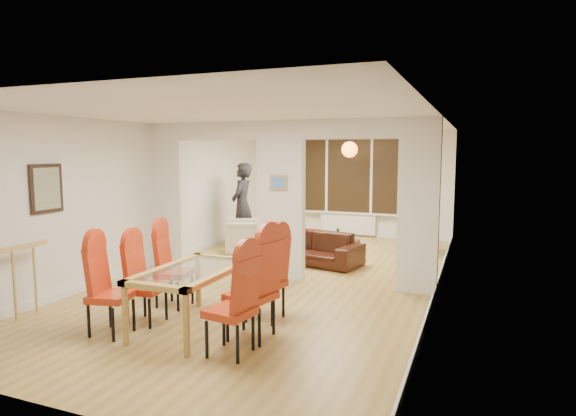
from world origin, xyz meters
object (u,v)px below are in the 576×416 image
Objects in this scene: dining_chair_la at (110,289)px; armchair at (245,237)px; person at (242,205)px; dining_chair_rc at (265,277)px; dining_chair_lb at (146,282)px; dining_chair_rb at (251,288)px; sofa at (308,247)px; bowl at (337,238)px; dining_table at (193,298)px; television at (424,241)px; dining_chair_ra at (230,304)px; dining_chair_lc at (174,268)px; coffee_table at (337,245)px; bottle at (338,234)px.

armchair is at bearing 84.53° from dining_chair_la.
person reaches higher than dining_chair_la.
dining_chair_rc is (1.44, 1.10, 0.01)m from dining_chair_la.
dining_chair_rb reaches higher than dining_chair_lb.
person is at bearing 131.28° from dining_chair_rb.
dining_chair_la is 4.38m from sofa.
dining_chair_rc is 5.46× the size of bowl.
person is at bearing 110.26° from dining_table.
dining_table is 5.83m from television.
armchair is (-1.33, 3.99, -0.00)m from dining_table.
dining_chair_la is at bearing -169.90° from dining_chair_ra.
dining_table is 5.20m from bowl.
sofa is at bearing 112.80° from dining_chair_rb.
sofa is (-0.63, 4.26, -0.24)m from dining_chair_ra.
coffee_table is at bearing 65.15° from dining_chair_lc.
armchair is at bearing -176.51° from sofa.
person is (-1.86, 0.90, 0.63)m from sofa.
armchair is 0.43× the size of person.
sofa reaches higher than bottle.
bowl is at bearing 86.82° from dining_table.
sofa is 1.09× the size of person.
bottle is at bearing 74.23° from dining_chair_lb.
dining_table is 1.44× the size of dining_chair_ra.
bottle is 1.32× the size of bowl.
dining_chair_la reaches higher than dining_table.
armchair is at bearing 94.62° from dining_chair_lb.
dining_chair_rb reaches higher than television.
dining_chair_rb is at bearing 179.44° from television.
dining_chair_lb is at bearing 171.65° from dining_chair_ra.
dining_chair_lb is at bearing -176.01° from dining_table.
dining_table is 7.78× the size of bowl.
dining_chair_rb is 5.20m from coffee_table.
sofa is at bearing 62.90° from dining_chair_lc.
dining_chair_rb reaches higher than coffee_table.
dining_chair_lc is 0.98× the size of dining_chair_ra.
dining_chair_rb is at bearing -4.41° from dining_chair_lb.
dining_chair_lb is 1.42m from dining_chair_rb.
dining_chair_lc is 0.57× the size of person.
bowl is (-0.48, 5.69, -0.30)m from dining_chair_ra.
dining_chair_ra is at bearing -32.97° from dining_table.
dining_chair_lb is 1.45m from dining_chair_rc.
dining_chair_rb is (1.42, 0.02, 0.07)m from dining_chair_lb.
dining_chair_lc is (-0.70, 0.62, 0.16)m from dining_table.
dining_chair_lb is at bearing -97.06° from dining_chair_lc.
sofa is 2.19× the size of television.
bottle is at bearing 103.95° from dining_chair_ra.
dining_table is 1.33× the size of dining_chair_rb.
dining_chair_lb is 0.94× the size of dining_chair_ra.
dining_chair_la is 0.52× the size of sofa.
bottle is (0.97, 5.16, -0.17)m from dining_chair_lb.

